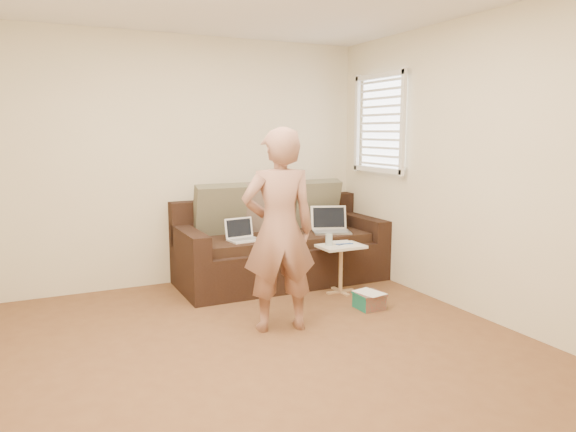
% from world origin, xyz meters
% --- Properties ---
extents(floor, '(4.50, 4.50, 0.00)m').
position_xyz_m(floor, '(0.00, 0.00, 0.00)').
color(floor, brown).
rests_on(floor, ground).
extents(wall_back, '(4.00, 0.00, 4.00)m').
position_xyz_m(wall_back, '(0.00, 2.25, 1.30)').
color(wall_back, beige).
rests_on(wall_back, ground).
extents(wall_front, '(4.00, 0.00, 4.00)m').
position_xyz_m(wall_front, '(0.00, -2.25, 1.30)').
color(wall_front, beige).
rests_on(wall_front, ground).
extents(wall_right, '(0.00, 4.50, 4.50)m').
position_xyz_m(wall_right, '(2.00, 0.00, 1.30)').
color(wall_right, beige).
rests_on(wall_right, ground).
extents(window_blinds, '(0.12, 0.88, 1.08)m').
position_xyz_m(window_blinds, '(1.95, 1.50, 1.70)').
color(window_blinds, white).
rests_on(window_blinds, wall_right).
extents(sofa, '(2.20, 0.95, 0.85)m').
position_xyz_m(sofa, '(0.90, 1.77, 0.42)').
color(sofa, black).
rests_on(sofa, ground).
extents(pillow_left, '(0.55, 0.29, 0.57)m').
position_xyz_m(pillow_left, '(0.30, 2.02, 0.79)').
color(pillow_left, brown).
rests_on(pillow_left, sofa).
extents(pillow_mid, '(0.55, 0.27, 0.57)m').
position_xyz_m(pillow_mid, '(0.85, 2.02, 0.79)').
color(pillow_mid, brown).
rests_on(pillow_mid, sofa).
extents(pillow_right, '(0.55, 0.28, 0.57)m').
position_xyz_m(pillow_right, '(1.45, 2.02, 0.79)').
color(pillow_right, brown).
rests_on(pillow_right, sofa).
extents(laptop_silver, '(0.47, 0.41, 0.27)m').
position_xyz_m(laptop_silver, '(1.44, 1.62, 0.52)').
color(laptop_silver, '#B7BABC').
rests_on(laptop_silver, sofa).
extents(laptop_white, '(0.34, 0.26, 0.22)m').
position_xyz_m(laptop_white, '(0.42, 1.62, 0.52)').
color(laptop_white, white).
rests_on(laptop_white, sofa).
extents(person, '(0.67, 0.52, 1.65)m').
position_xyz_m(person, '(0.29, 0.50, 0.83)').
color(person, '#985D53').
rests_on(person, ground).
extents(side_table, '(0.44, 0.31, 0.49)m').
position_xyz_m(side_table, '(1.27, 1.15, 0.24)').
color(side_table, silver).
rests_on(side_table, ground).
extents(drinking_glass, '(0.07, 0.07, 0.12)m').
position_xyz_m(drinking_glass, '(1.16, 1.19, 0.55)').
color(drinking_glass, silver).
rests_on(drinking_glass, side_table).
extents(scissors, '(0.20, 0.16, 0.02)m').
position_xyz_m(scissors, '(1.31, 1.14, 0.50)').
color(scissors, silver).
rests_on(scissors, side_table).
extents(paper_on_table, '(0.25, 0.33, 0.00)m').
position_xyz_m(paper_on_table, '(1.33, 1.20, 0.49)').
color(paper_on_table, white).
rests_on(paper_on_table, side_table).
extents(striped_box, '(0.24, 0.24, 0.15)m').
position_xyz_m(striped_box, '(1.25, 0.60, 0.08)').
color(striped_box, red).
rests_on(striped_box, ground).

